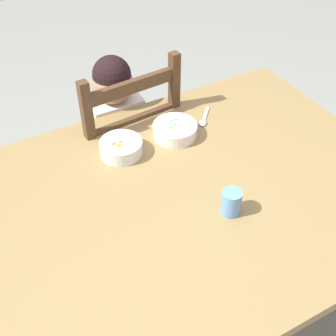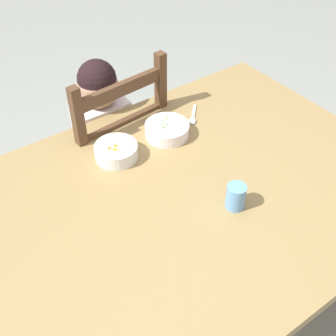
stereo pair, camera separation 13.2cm
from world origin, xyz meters
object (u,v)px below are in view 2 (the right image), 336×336
Objects in this scene: drinking_cup at (236,197)px; bowl_of_carrots at (116,151)px; dining_table at (176,215)px; child_figure at (106,133)px; dining_chair at (110,161)px; spoon at (193,118)px; bowl_of_peas at (167,130)px.

bowl_of_carrots is at bearing 113.18° from drinking_cup.
bowl_of_carrots is 1.81× the size of drinking_cup.
dining_table is 1.65× the size of child_figure.
dining_chair is at bearing 95.27° from drinking_cup.
dining_chair reaches higher than dining_table.
dining_chair is 0.47m from spoon.
drinking_cup is at bearing -84.36° from child_figure.
bowl_of_carrots is (-0.11, -0.30, 0.31)m from dining_chair.
bowl_of_peas is at bearing 84.66° from drinking_cup.
bowl_of_carrots reaches higher than bowl_of_peas.
bowl_of_peas is at bearing -170.02° from spoon.
child_figure is at bearing 133.53° from spoon.
child_figure is 0.35m from bowl_of_peas.
dining_chair is at bearing 109.65° from bowl_of_peas.
spoon is (0.36, 0.03, -0.02)m from bowl_of_carrots.
bowl_of_peas reaches higher than dining_table.
spoon is (0.25, -0.27, 0.29)m from dining_chair.
bowl_of_carrots reaches higher than dining_table.
drinking_cup is at bearing -95.34° from bowl_of_peas.
spoon is at bearing -47.35° from dining_chair.
child_figure is 6.26× the size of bowl_of_carrots.
drinking_cup is (0.07, -0.71, 0.16)m from child_figure.
bowl_of_peas is 1.09× the size of bowl_of_carrots.
drinking_cup reaches higher than bowl_of_carrots.
child_figure is (-0.00, -0.00, 0.17)m from dining_chair.
bowl_of_carrots is at bearing -111.15° from dining_chair.
drinking_cup reaches higher than bowl_of_peas.
spoon reaches higher than dining_table.
dining_table is at bearing -135.06° from spoon.
bowl_of_peas is (0.11, -0.30, 0.31)m from dining_chair.
drinking_cup is at bearing -112.26° from spoon.
spoon is at bearing 67.74° from drinking_cup.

